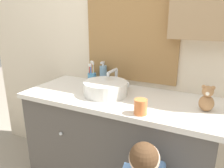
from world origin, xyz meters
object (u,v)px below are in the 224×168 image
object	(u,v)px
sink_basin	(106,88)
toothbrush_holder	(92,77)
drinking_cup	(141,107)
soap_dispenser	(103,74)
teddy_bear	(207,99)

from	to	relation	value
sink_basin	toothbrush_holder	distance (m)	0.31
sink_basin	toothbrush_holder	size ratio (longest dim) A/B	1.94
drinking_cup	sink_basin	bearing A→B (deg)	147.93
sink_basin	toothbrush_holder	bearing A→B (deg)	140.50
toothbrush_holder	drinking_cup	bearing A→B (deg)	-35.30
sink_basin	soap_dispenser	xyz separation A→B (m)	(-0.15, 0.23, 0.03)
toothbrush_holder	soap_dispenser	xyz separation A→B (m)	(0.09, 0.04, 0.03)
sink_basin	drinking_cup	size ratio (longest dim) A/B	4.05
soap_dispenser	drinking_cup	distance (m)	0.66
sink_basin	toothbrush_holder	world-z (taller)	toothbrush_holder
teddy_bear	drinking_cup	bearing A→B (deg)	-147.24
drinking_cup	teddy_bear	bearing A→B (deg)	32.76
soap_dispenser	sink_basin	bearing A→B (deg)	-57.62
toothbrush_holder	drinking_cup	world-z (taller)	toothbrush_holder
sink_basin	toothbrush_holder	xyz separation A→B (m)	(-0.24, 0.20, 0.00)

